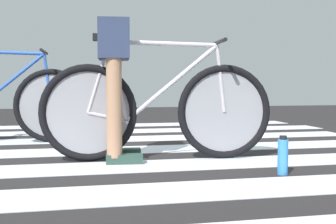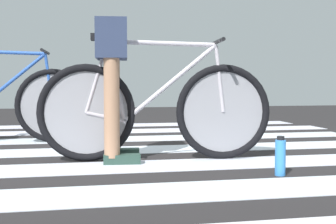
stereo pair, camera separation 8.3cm
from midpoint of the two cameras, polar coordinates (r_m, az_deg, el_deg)
The scene contains 5 objects.
ground at distance 3.70m, azimuth -4.09°, elevation -5.38°, with size 18.00×14.00×0.02m.
crosswalk_markings at distance 3.84m, azimuth -4.83°, elevation -4.88°, with size 5.43×5.01×0.00m.
bicycle_1_of_2 at distance 3.30m, azimuth -0.95°, elevation 0.43°, with size 1.73×0.52×0.93m.
cyclist_1_of_2 at distance 3.28m, azimuth -6.39°, elevation 5.30°, with size 0.34×0.43×1.03m.
water_bottle at distance 2.87m, azimuth 14.98°, elevation -5.55°, with size 0.07×0.07×0.25m.
Camera 2 is at (-0.38, -3.63, 0.59)m, focal length 47.46 mm.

